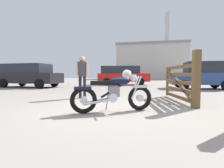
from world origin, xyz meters
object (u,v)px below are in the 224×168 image
timber_gate (182,81)px  pale_sedan_back (122,75)px  vintage_motorcycle (115,92)px  blue_hatchback_right (202,75)px  bystander (82,72)px  dark_sedan_left (28,75)px

timber_gate → pale_sedan_back: (-3.09, 9.38, 0.24)m
pale_sedan_back → vintage_motorcycle: bearing=-92.4°
timber_gate → blue_hatchback_right: bearing=-33.4°
vintage_motorcycle → bystander: (-1.65, 2.10, 0.53)m
vintage_motorcycle → pale_sedan_back: size_ratio=0.40×
vintage_motorcycle → timber_gate: size_ratio=0.77×
vintage_motorcycle → pale_sedan_back: pale_sedan_back is taller
vintage_motorcycle → dark_sedan_left: 10.28m
timber_gate → bystander: (-3.63, 0.38, 0.32)m
pale_sedan_back → blue_hatchback_right: (5.73, -3.50, -0.02)m
vintage_motorcycle → dark_sedan_left: (-7.70, 6.80, 0.45)m
vintage_motorcycle → dark_sedan_left: dark_sedan_left is taller
dark_sedan_left → vintage_motorcycle: bearing=-38.1°
timber_gate → dark_sedan_left: bearing=53.0°
vintage_motorcycle → bystander: bearing=103.7°
dark_sedan_left → timber_gate: bearing=-24.3°
vintage_motorcycle → bystander: 2.73m
blue_hatchback_right → bystander: bearing=42.0°
vintage_motorcycle → blue_hatchback_right: (4.62, 7.60, 0.43)m
bystander → dark_sedan_left: dark_sedan_left is taller
dark_sedan_left → blue_hatchback_right: bearing=7.1°
blue_hatchback_right → vintage_motorcycle: bearing=59.5°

